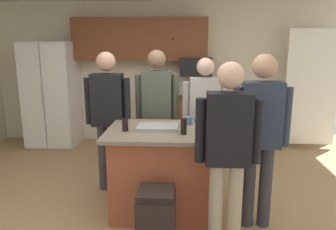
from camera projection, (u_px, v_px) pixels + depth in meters
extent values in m
plane|color=tan|center=(145.00, 212.00, 3.65)|extent=(7.04, 7.04, 0.00)
cube|color=beige|center=(163.00, 73.00, 6.09)|extent=(6.40, 0.10, 2.60)
cube|color=white|center=(311.00, 88.00, 5.59)|extent=(0.90, 0.06, 2.00)
cube|color=brown|center=(140.00, 39.00, 5.78)|extent=(2.40, 0.35, 0.75)
sphere|color=#4C3823|center=(173.00, 39.00, 5.56)|extent=(0.04, 0.04, 0.04)
cube|color=brown|center=(195.00, 122.00, 5.93)|extent=(1.80, 0.60, 0.90)
sphere|color=#4C3823|center=(221.00, 126.00, 5.60)|extent=(0.04, 0.04, 0.04)
cube|color=white|center=(52.00, 94.00, 5.90)|extent=(0.86, 0.70, 1.88)
cube|color=white|center=(31.00, 98.00, 5.55)|extent=(0.41, 0.04, 1.80)
cube|color=white|center=(56.00, 98.00, 5.53)|extent=(0.41, 0.04, 1.80)
cylinder|color=#B2B2B7|center=(42.00, 93.00, 5.49)|extent=(0.02, 0.02, 0.35)
cube|color=black|center=(196.00, 67.00, 5.73)|extent=(0.56, 0.40, 0.32)
cube|color=#AD5638|center=(166.00, 173.00, 3.60)|extent=(1.14, 0.79, 0.92)
cube|color=gray|center=(166.00, 131.00, 3.50)|extent=(1.28, 0.93, 0.04)
cylinder|color=#383842|center=(103.00, 157.00, 4.17)|extent=(0.13, 0.13, 0.86)
cylinder|color=#383842|center=(116.00, 158.00, 4.16)|extent=(0.13, 0.13, 0.86)
cube|color=black|center=(108.00, 100.00, 3.99)|extent=(0.38, 0.22, 0.64)
sphere|color=tan|center=(106.00, 61.00, 3.89)|extent=(0.23, 0.23, 0.23)
cylinder|color=black|center=(88.00, 101.00, 4.01)|extent=(0.09, 0.09, 0.58)
cylinder|color=black|center=(127.00, 101.00, 3.98)|extent=(0.09, 0.09, 0.58)
cylinder|color=#383842|center=(248.00, 186.00, 3.33)|extent=(0.13, 0.13, 0.86)
cylinder|color=#383842|center=(265.00, 187.00, 3.32)|extent=(0.13, 0.13, 0.86)
cube|color=#2D384C|center=(262.00, 115.00, 3.15)|extent=(0.38, 0.22, 0.65)
sphere|color=tan|center=(265.00, 66.00, 3.05)|extent=(0.23, 0.23, 0.23)
cylinder|color=#2D384C|center=(237.00, 116.00, 3.17)|extent=(0.09, 0.09, 0.58)
cylinder|color=#2D384C|center=(286.00, 117.00, 3.14)|extent=(0.09, 0.09, 0.58)
cylinder|color=tan|center=(216.00, 207.00, 2.94)|extent=(0.13, 0.13, 0.84)
cylinder|color=tan|center=(235.00, 207.00, 2.93)|extent=(0.13, 0.13, 0.84)
cube|color=black|center=(228.00, 129.00, 2.77)|extent=(0.38, 0.22, 0.63)
sphere|color=beige|center=(231.00, 75.00, 2.67)|extent=(0.23, 0.23, 0.23)
cylinder|color=black|center=(200.00, 131.00, 2.79)|extent=(0.09, 0.09, 0.57)
cylinder|color=black|center=(257.00, 131.00, 2.76)|extent=(0.09, 0.09, 0.57)
cylinder|color=tan|center=(151.00, 151.00, 4.40)|extent=(0.13, 0.13, 0.87)
cylinder|color=tan|center=(164.00, 151.00, 4.39)|extent=(0.13, 0.13, 0.87)
cube|color=#4C5647|center=(157.00, 96.00, 4.23)|extent=(0.38, 0.22, 0.65)
sphere|color=#8C664C|center=(157.00, 59.00, 4.13)|extent=(0.23, 0.23, 0.23)
cylinder|color=#4C5647|center=(139.00, 97.00, 4.25)|extent=(0.09, 0.09, 0.59)
cylinder|color=#4C5647|center=(175.00, 97.00, 4.22)|extent=(0.09, 0.09, 0.59)
cylinder|color=tan|center=(197.00, 155.00, 4.30)|extent=(0.13, 0.13, 0.82)
cylinder|color=tan|center=(210.00, 155.00, 4.29)|extent=(0.13, 0.13, 0.82)
cube|color=#B7B7B2|center=(205.00, 102.00, 4.14)|extent=(0.38, 0.22, 0.62)
sphere|color=beige|center=(206.00, 67.00, 4.04)|extent=(0.22, 0.22, 0.22)
cylinder|color=#B7B7B2|center=(186.00, 103.00, 4.15)|extent=(0.09, 0.09, 0.55)
cylinder|color=#B7B7B2|center=(223.00, 104.00, 4.13)|extent=(0.09, 0.09, 0.55)
cylinder|color=black|center=(125.00, 125.00, 3.42)|extent=(0.06, 0.06, 0.14)
cylinder|color=black|center=(184.00, 126.00, 3.30)|extent=(0.06, 0.06, 0.17)
cylinder|color=#4C6B99|center=(188.00, 121.00, 3.70)|extent=(0.09, 0.09, 0.09)
torus|color=#4C6B99|center=(193.00, 120.00, 3.69)|extent=(0.06, 0.01, 0.06)
cube|color=#B7B7BC|center=(158.00, 128.00, 3.50)|extent=(0.44, 0.30, 0.02)
cube|color=#A8A8AD|center=(158.00, 126.00, 3.50)|extent=(0.44, 0.30, 0.02)
cube|color=black|center=(156.00, 224.00, 2.92)|extent=(0.34, 0.34, 0.55)
cube|color=black|center=(156.00, 193.00, 2.86)|extent=(0.32, 0.32, 0.06)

